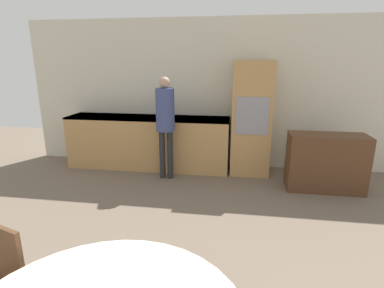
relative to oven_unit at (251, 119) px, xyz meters
name	(u,v)px	position (x,y,z in m)	size (l,w,h in m)	color
wall_back	(217,95)	(-0.60, 0.34, 0.35)	(6.96, 0.05, 2.60)	beige
kitchen_counter	(148,142)	(-1.80, -0.01, -0.47)	(2.87, 0.60, 0.93)	tan
oven_unit	(251,119)	(0.00, 0.00, 0.00)	(0.64, 0.59, 1.89)	tan
sideboard	(326,162)	(1.09, -0.59, -0.52)	(1.10, 0.45, 0.85)	#51331E
person_standing	(165,117)	(-1.35, -0.49, 0.09)	(0.29, 0.29, 1.65)	#262628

